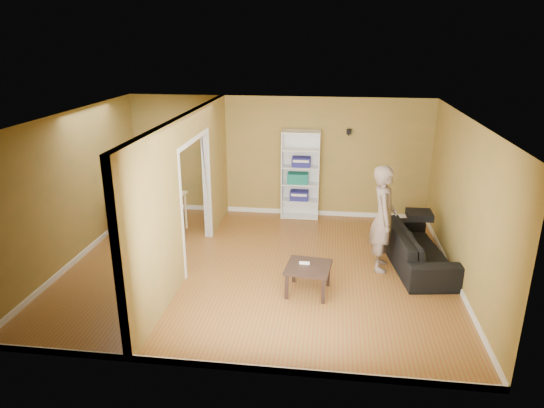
{
  "coord_description": "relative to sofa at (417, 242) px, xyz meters",
  "views": [
    {
      "loc": [
        1.18,
        -7.46,
        3.78
      ],
      "look_at": [
        0.2,
        0.2,
        1.1
      ],
      "focal_mm": 32.0,
      "sensor_mm": 36.0,
      "label": 1
    }
  ],
  "objects": [
    {
      "name": "chair_far",
      "position": [
        -4.99,
        1.36,
        0.04
      ],
      "size": [
        0.45,
        0.45,
        0.93
      ],
      "primitive_type": null,
      "rotation": [
        0.0,
        0.0,
        3.19
      ],
      "color": "tan",
      "rests_on": "ground"
    },
    {
      "name": "coffee_table",
      "position": [
        -1.82,
        -1.23,
        -0.04
      ],
      "size": [
        0.67,
        0.67,
        0.45
      ],
      "rotation": [
        0.0,
        0.0,
        -0.11
      ],
      "color": "black",
      "rests_on": "ground"
    },
    {
      "name": "partition",
      "position": [
        -3.9,
        -0.49,
        0.88
      ],
      "size": [
        0.22,
        5.5,
        2.6
      ],
      "primitive_type": null,
      "color": "#AA813C",
      "rests_on": "ground"
    },
    {
      "name": "chair_left",
      "position": [
        -5.79,
        0.85,
        0.1
      ],
      "size": [
        0.54,
        0.54,
        1.03
      ],
      "primitive_type": null,
      "rotation": [
        0.0,
        0.0,
        -1.41
      ],
      "color": "tan",
      "rests_on": "ground"
    },
    {
      "name": "paper_box_navy_b",
      "position": [
        -2.17,
        2.07,
        0.83
      ],
      "size": [
        0.39,
        0.26,
        0.2
      ],
      "primitive_type": "cube",
      "color": "navy",
      "rests_on": "bookshelf"
    },
    {
      "name": "chair_near",
      "position": [
        -5.12,
        0.21,
        0.09
      ],
      "size": [
        0.54,
        0.54,
        1.01
      ],
      "primitive_type": null,
      "rotation": [
        0.0,
        0.0,
        0.17
      ],
      "color": "tan",
      "rests_on": "ground"
    },
    {
      "name": "game_controller",
      "position": [
        -1.88,
        -1.17,
        0.04
      ],
      "size": [
        0.16,
        0.04,
        0.03
      ],
      "primitive_type": "cube",
      "color": "white",
      "rests_on": "coffee_table"
    },
    {
      "name": "paper_box_navy_a",
      "position": [
        -2.2,
        2.07,
        0.09
      ],
      "size": [
        0.39,
        0.26,
        0.2
      ],
      "primitive_type": "cube",
      "color": "navy",
      "rests_on": "bookshelf"
    },
    {
      "name": "paper_box_teal",
      "position": [
        -2.24,
        2.07,
        0.47
      ],
      "size": [
        0.44,
        0.28,
        0.22
      ],
      "primitive_type": "cube",
      "color": "#147F6C",
      "rests_on": "bookshelf"
    },
    {
      "name": "wall_speaker",
      "position": [
        -1.2,
        2.2,
        1.48
      ],
      "size": [
        0.1,
        0.1,
        0.1
      ],
      "primitive_type": "cube",
      "color": "black",
      "rests_on": "room_shell"
    },
    {
      "name": "dining_table",
      "position": [
        -5.11,
        0.83,
        0.3
      ],
      "size": [
        1.28,
        0.85,
        0.8
      ],
      "rotation": [
        0.0,
        0.0,
        -0.16
      ],
      "color": "#C5B984",
      "rests_on": "ground"
    },
    {
      "name": "room_shell",
      "position": [
        -2.7,
        -0.49,
        0.88
      ],
      "size": [
        6.5,
        6.5,
        6.5
      ],
      "color": "brown",
      "rests_on": "ground"
    },
    {
      "name": "bookshelf",
      "position": [
        -2.19,
        2.11,
        0.54
      ],
      "size": [
        0.81,
        0.35,
        1.91
      ],
      "color": "white",
      "rests_on": "ground"
    },
    {
      "name": "sofa",
      "position": [
        0.0,
        0.0,
        0.0
      ],
      "size": [
        2.32,
        1.25,
        0.84
      ],
      "primitive_type": "imported",
      "rotation": [
        0.0,
        0.0,
        1.72
      ],
      "color": "#2B2B33",
      "rests_on": "ground"
    },
    {
      "name": "person",
      "position": [
        -0.63,
        -0.23,
        0.65
      ],
      "size": [
        0.8,
        0.63,
        2.13
      ],
      "primitive_type": "imported",
      "rotation": [
        0.0,
        0.0,
        1.53
      ],
      "color": "slate",
      "rests_on": "ground"
    }
  ]
}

